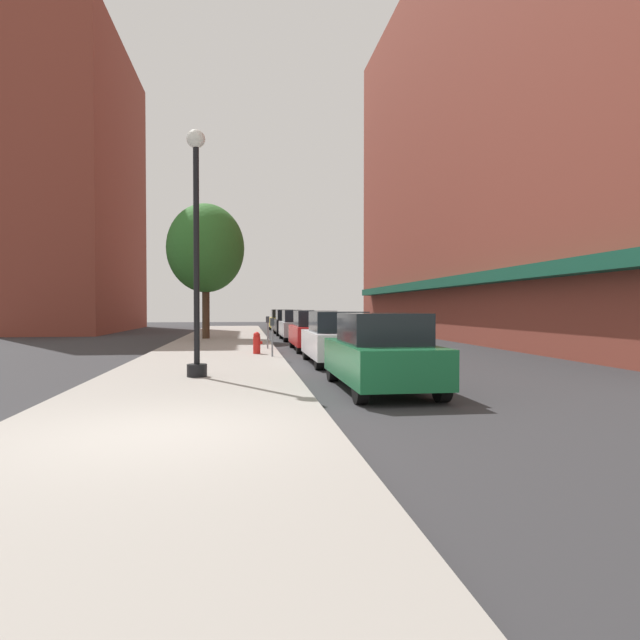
{
  "coord_description": "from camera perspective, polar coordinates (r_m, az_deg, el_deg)",
  "views": [
    {
      "loc": [
        1.11,
        -7.44,
        1.77
      ],
      "look_at": [
        4.56,
        17.52,
        1.22
      ],
      "focal_mm": 30.8,
      "sensor_mm": 36.0,
      "label": 1
    }
  ],
  "objects": [
    {
      "name": "ground_plane",
      "position": [
        25.66,
        -1.39,
        -2.7
      ],
      "size": [
        90.0,
        90.0,
        0.0
      ],
      "primitive_type": "plane",
      "color": "#2D2D30"
    },
    {
      "name": "lamppost",
      "position": [
        13.54,
        -12.72,
        7.3
      ],
      "size": [
        0.48,
        0.48,
        5.9
      ],
      "color": "black",
      "rests_on": "sidewalk_slab"
    },
    {
      "name": "parking_meter_near",
      "position": [
        22.4,
        -5.47,
        -0.85
      ],
      "size": [
        0.14,
        0.09,
        1.31
      ],
      "color": "slate",
      "rests_on": "sidewalk_slab"
    },
    {
      "name": "building_right_brick",
      "position": [
        34.03,
        17.49,
        18.15
      ],
      "size": [
        6.8,
        40.0,
        23.43
      ],
      "color": "brown",
      "rests_on": "ground"
    },
    {
      "name": "car_white",
      "position": [
        17.29,
        1.76,
        -1.93
      ],
      "size": [
        1.8,
        4.3,
        1.66
      ],
      "rotation": [
        0.0,
        0.0,
        -0.03
      ],
      "color": "black",
      "rests_on": "ground"
    },
    {
      "name": "car_red",
      "position": [
        22.88,
        -0.61,
        -1.15
      ],
      "size": [
        1.8,
        4.3,
        1.66
      ],
      "rotation": [
        0.0,
        0.0,
        0.04
      ],
      "color": "black",
      "rests_on": "ground"
    },
    {
      "name": "fire_hydrant",
      "position": [
        19.91,
        -6.58,
        -2.35
      ],
      "size": [
        0.33,
        0.26,
        0.79
      ],
      "color": "red",
      "rests_on": "sidewalk_slab"
    },
    {
      "name": "parking_meter_far",
      "position": [
        18.69,
        -4.99,
        -1.27
      ],
      "size": [
        0.14,
        0.09,
        1.31
      ],
      "color": "slate",
      "rests_on": "sidewalk_slab"
    },
    {
      "name": "tree_near",
      "position": [
        30.63,
        -11.8,
        7.28
      ],
      "size": [
        4.17,
        4.17,
        7.3
      ],
      "color": "#422D1E",
      "rests_on": "sidewalk_slab"
    },
    {
      "name": "car_yellow",
      "position": [
        43.11,
        -4.03,
        -0.03
      ],
      "size": [
        1.8,
        4.3,
        1.66
      ],
      "rotation": [
        0.0,
        0.0,
        -0.0
      ],
      "color": "black",
      "rests_on": "ground"
    },
    {
      "name": "car_black",
      "position": [
        36.33,
        -3.31,
        -0.27
      ],
      "size": [
        1.8,
        4.3,
        1.66
      ],
      "rotation": [
        0.0,
        0.0,
        0.03
      ],
      "color": "black",
      "rests_on": "ground"
    },
    {
      "name": "building_far_background",
      "position": [
        46.97,
        -23.23,
        12.4
      ],
      "size": [
        6.8,
        18.0,
        21.92
      ],
      "color": "brown",
      "rests_on": "ground"
    },
    {
      "name": "car_silver",
      "position": [
        30.05,
        -2.35,
        -0.58
      ],
      "size": [
        1.8,
        4.3,
        1.66
      ],
      "rotation": [
        0.0,
        0.0,
        0.04
      ],
      "color": "black",
      "rests_on": "ground"
    },
    {
      "name": "car_green",
      "position": [
        11.8,
        6.34,
        -3.42
      ],
      "size": [
        1.8,
        4.3,
        1.66
      ],
      "rotation": [
        0.0,
        0.0,
        0.02
      ],
      "color": "black",
      "rests_on": "ground"
    },
    {
      "name": "sidewalk_slab",
      "position": [
        26.52,
        -10.27,
        -2.46
      ],
      "size": [
        4.8,
        50.0,
        0.12
      ],
      "primitive_type": "cube",
      "color": "gray",
      "rests_on": "ground"
    }
  ]
}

